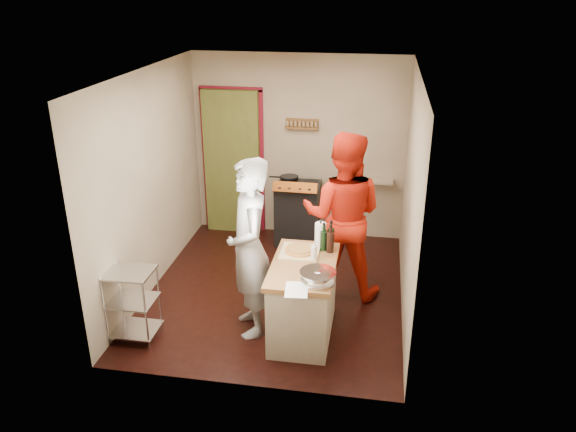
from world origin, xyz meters
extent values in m
plane|color=black|center=(0.00, 0.00, 0.00)|extent=(3.50, 3.50, 0.00)
cube|color=tan|center=(0.00, 1.75, 1.30)|extent=(3.00, 0.04, 2.60)
cube|color=#565B23|center=(-0.95, 1.80, 1.05)|extent=(0.80, 0.40, 2.10)
cube|color=maroon|center=(-1.37, 1.73, 1.05)|extent=(0.06, 0.06, 2.10)
cube|color=maroon|center=(-0.53, 1.73, 1.05)|extent=(0.06, 0.06, 2.10)
cube|color=maroon|center=(-0.95, 1.73, 2.10)|extent=(0.90, 0.06, 0.06)
cube|color=brown|center=(0.05, 1.70, 1.60)|extent=(0.46, 0.09, 0.03)
cube|color=brown|center=(0.05, 1.74, 1.66)|extent=(0.46, 0.02, 0.12)
cube|color=olive|center=(0.05, 1.70, 1.66)|extent=(0.42, 0.04, 0.07)
cube|color=tan|center=(0.95, 1.65, 0.90)|extent=(0.80, 0.18, 0.04)
cube|color=black|center=(0.75, 1.65, 1.02)|extent=(0.10, 0.14, 0.22)
cube|color=tan|center=(-1.50, 0.00, 1.30)|extent=(0.04, 3.50, 2.60)
cube|color=tan|center=(1.50, 0.00, 1.30)|extent=(0.04, 3.50, 2.60)
cube|color=white|center=(0.00, 0.00, 2.61)|extent=(3.00, 3.50, 0.02)
cube|color=black|center=(0.05, 1.43, 0.40)|extent=(0.60, 0.55, 0.80)
cube|color=black|center=(0.05, 1.43, 0.83)|extent=(0.60, 0.55, 0.06)
cube|color=brown|center=(0.05, 1.15, 0.92)|extent=(0.60, 0.15, 0.17)
cylinder|color=black|center=(-0.10, 1.56, 0.91)|extent=(0.26, 0.26, 0.05)
cylinder|color=silver|center=(-1.50, -1.38, 0.40)|extent=(0.02, 0.02, 0.80)
cylinder|color=silver|center=(-1.06, -1.38, 0.40)|extent=(0.02, 0.02, 0.80)
cylinder|color=silver|center=(-1.50, -1.02, 0.40)|extent=(0.02, 0.02, 0.80)
cylinder|color=silver|center=(-1.06, -1.02, 0.40)|extent=(0.02, 0.02, 0.80)
cube|color=silver|center=(-1.28, -1.20, 0.10)|extent=(0.48, 0.40, 0.02)
cube|color=silver|center=(-1.28, -1.20, 0.45)|extent=(0.48, 0.40, 0.02)
cube|color=silver|center=(-1.28, -1.20, 0.78)|extent=(0.48, 0.40, 0.02)
cube|color=beige|center=(0.45, -0.82, 0.39)|extent=(0.60, 1.05, 0.78)
cube|color=#A3673E|center=(0.45, -0.82, 0.80)|extent=(0.65, 1.10, 0.05)
cube|color=#E5C18C|center=(0.37, -0.59, 0.84)|extent=(0.40, 0.40, 0.02)
cylinder|color=#BF8B3B|center=(0.37, -0.59, 0.87)|extent=(0.32, 0.32, 0.02)
ellipsoid|color=silver|center=(0.63, -1.17, 0.89)|extent=(0.35, 0.35, 0.11)
cylinder|color=white|center=(0.57, -0.41, 0.97)|extent=(0.12, 0.12, 0.28)
cylinder|color=silver|center=(0.54, -0.75, 0.92)|extent=(0.06, 0.06, 0.17)
cube|color=white|center=(0.45, -1.35, 0.83)|extent=(0.24, 0.32, 0.00)
cylinder|color=black|center=(0.68, -0.40, 0.99)|extent=(0.08, 0.08, 0.31)
cylinder|color=black|center=(0.68, -0.51, 0.99)|extent=(0.08, 0.08, 0.31)
cylinder|color=black|center=(0.61, -0.47, 0.99)|extent=(0.08, 0.08, 0.31)
imported|color=#ADADB2|center=(-0.11, -0.83, 0.96)|extent=(0.70, 0.82, 1.92)
imported|color=red|center=(0.76, 0.12, 0.99)|extent=(1.01, 0.81, 1.98)
camera|label=1|loc=(1.13, -5.83, 3.51)|focal=35.00mm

